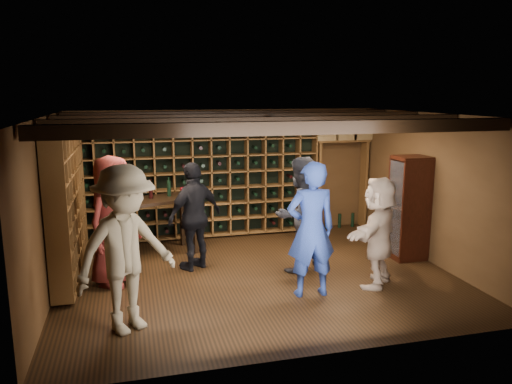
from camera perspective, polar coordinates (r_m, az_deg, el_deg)
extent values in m
plane|color=black|center=(7.94, 0.23, -9.54)|extent=(6.00, 6.00, 0.00)
plane|color=#4F351B|center=(9.99, -3.39, 2.21)|extent=(6.00, 0.00, 6.00)
plane|color=#4F351B|center=(5.29, 7.15, -6.16)|extent=(6.00, 0.00, 6.00)
plane|color=#4F351B|center=(7.44, -22.74, -1.83)|extent=(0.00, 5.00, 5.00)
plane|color=#4F351B|center=(8.82, 19.44, 0.36)|extent=(0.00, 5.00, 5.00)
plane|color=black|center=(7.43, 0.25, 8.79)|extent=(6.00, 6.00, 0.00)
cube|color=black|center=(5.90, 4.21, 7.31)|extent=(5.90, 0.18, 0.16)
cube|color=black|center=(6.95, 1.30, 7.95)|extent=(5.90, 0.18, 0.16)
cube|color=black|center=(8.01, -0.85, 8.40)|extent=(5.90, 0.18, 0.16)
cube|color=black|center=(9.09, -2.50, 8.74)|extent=(5.90, 0.18, 0.16)
cylinder|color=black|center=(7.23, -9.08, 7.70)|extent=(0.10, 0.10, 0.10)
cylinder|color=black|center=(7.90, 1.63, 8.13)|extent=(0.10, 0.10, 0.10)
cylinder|color=black|center=(7.63, 11.15, 7.82)|extent=(0.10, 0.10, 0.10)
cylinder|color=black|center=(8.56, -3.12, 8.37)|extent=(0.10, 0.10, 0.10)
cube|color=brown|center=(9.75, -6.22, 1.35)|extent=(4.65, 0.30, 2.20)
cube|color=black|center=(9.75, -6.22, 1.35)|extent=(4.56, 0.02, 2.16)
cube|color=brown|center=(8.24, -20.73, -1.18)|extent=(0.30, 2.65, 2.20)
cube|color=black|center=(8.24, -20.73, -1.18)|extent=(0.29, 0.02, 2.16)
cube|color=brown|center=(10.47, 9.84, 5.80)|extent=(1.15, 0.32, 0.04)
cube|color=brown|center=(10.81, 12.19, 0.96)|extent=(0.05, 0.28, 1.85)
cube|color=brown|center=(10.39, 7.05, 0.71)|extent=(0.05, 0.28, 1.85)
cube|color=#9F824F|center=(10.30, 7.82, 6.44)|extent=(0.40, 0.30, 0.20)
cube|color=#9F824F|center=(10.48, 10.11, 6.45)|extent=(0.40, 0.30, 0.20)
cube|color=#9F824F|center=(10.62, 11.84, 6.45)|extent=(0.40, 0.30, 0.20)
cube|color=black|center=(9.13, 16.78, -6.90)|extent=(0.55, 0.50, 0.10)
cube|color=black|center=(8.91, 17.09, -1.69)|extent=(0.55, 0.50, 1.70)
cube|color=white|center=(8.78, 15.64, -1.80)|extent=(0.01, 0.46, 1.60)
cube|color=black|center=(8.91, 17.09, -1.69)|extent=(0.50, 0.44, 0.02)
sphere|color=#59260C|center=(8.88, 17.02, -1.07)|extent=(0.18, 0.18, 0.18)
imported|color=navy|center=(6.98, 6.31, -4.29)|extent=(0.71, 0.48, 1.92)
imported|color=black|center=(7.95, 4.99, -2.59)|extent=(1.09, 0.98, 1.84)
imported|color=maroon|center=(7.65, -16.00, -3.18)|extent=(1.08, 1.13, 1.94)
imported|color=black|center=(8.07, -7.02, -2.76)|extent=(1.10, 0.91, 1.75)
imported|color=#7E7257|center=(6.10, -14.67, -6.40)|extent=(1.51, 1.32, 2.02)
imported|color=tan|center=(7.56, 13.83, -4.43)|extent=(1.41, 1.43, 1.64)
cube|color=black|center=(8.83, -11.42, -0.91)|extent=(1.50, 1.07, 0.06)
cube|color=black|center=(8.49, -14.49, -5.07)|extent=(0.09, 0.09, 0.97)
cube|color=black|center=(8.93, -6.92, -3.97)|extent=(0.09, 0.09, 0.97)
cube|color=black|center=(9.01, -15.63, -4.18)|extent=(0.09, 0.09, 0.97)
cube|color=black|center=(9.43, -8.42, -3.19)|extent=(0.09, 0.09, 0.97)
cylinder|color=black|center=(8.73, -13.66, -0.01)|extent=(0.07, 0.07, 0.28)
cylinder|color=black|center=(8.83, -11.94, 0.18)|extent=(0.07, 0.07, 0.28)
cylinder|color=black|center=(8.95, -9.92, 0.41)|extent=(0.07, 0.07, 0.28)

